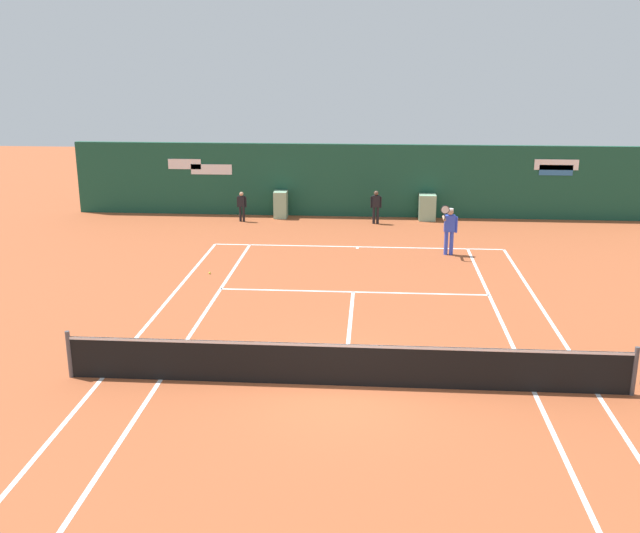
{
  "coord_description": "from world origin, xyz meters",
  "views": [
    {
      "loc": [
        0.55,
        -14.33,
        6.85
      ],
      "look_at": [
        -0.98,
        6.3,
        0.8
      ],
      "focal_mm": 41.12,
      "sensor_mm": 36.0,
      "label": 1
    }
  ],
  "objects_px": {
    "ball_kid_left_post": "(376,205)",
    "tennis_ball_mid_court": "(210,273)",
    "player_on_baseline": "(449,227)",
    "ball_kid_centre_post": "(242,205)"
  },
  "relations": [
    {
      "from": "ball_kid_left_post",
      "to": "ball_kid_centre_post",
      "type": "xyz_separation_m",
      "value": [
        -5.62,
        0.0,
        -0.07
      ]
    },
    {
      "from": "ball_kid_centre_post",
      "to": "tennis_ball_mid_court",
      "type": "xyz_separation_m",
      "value": [
        0.3,
        -7.65,
        -0.69
      ]
    },
    {
      "from": "player_on_baseline",
      "to": "ball_kid_centre_post",
      "type": "height_order",
      "value": "player_on_baseline"
    },
    {
      "from": "player_on_baseline",
      "to": "ball_kid_left_post",
      "type": "distance_m",
      "value": 5.37
    },
    {
      "from": "player_on_baseline",
      "to": "tennis_ball_mid_court",
      "type": "xyz_separation_m",
      "value": [
        -7.88,
        -2.93,
        -0.97
      ]
    },
    {
      "from": "player_on_baseline",
      "to": "ball_kid_centre_post",
      "type": "relative_size",
      "value": 1.49
    },
    {
      "from": "player_on_baseline",
      "to": "tennis_ball_mid_court",
      "type": "height_order",
      "value": "player_on_baseline"
    },
    {
      "from": "ball_kid_left_post",
      "to": "ball_kid_centre_post",
      "type": "bearing_deg",
      "value": -1.55
    },
    {
      "from": "ball_kid_left_post",
      "to": "tennis_ball_mid_court",
      "type": "relative_size",
      "value": 20.37
    },
    {
      "from": "ball_kid_left_post",
      "to": "tennis_ball_mid_court",
      "type": "height_order",
      "value": "ball_kid_left_post"
    }
  ]
}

